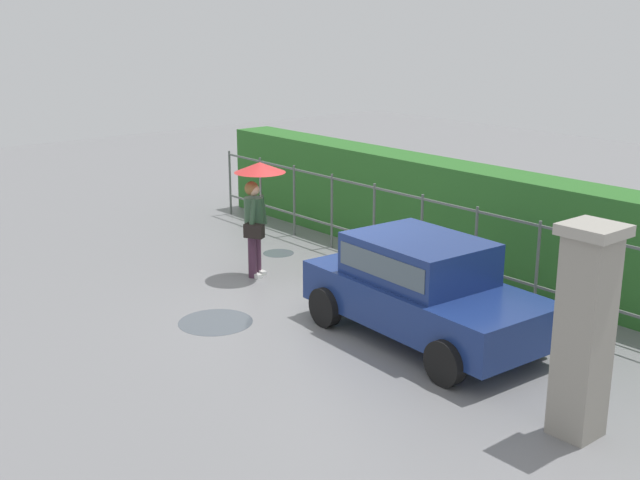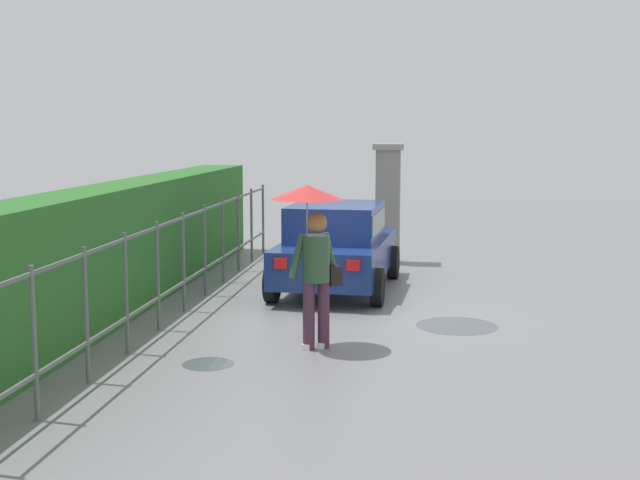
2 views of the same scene
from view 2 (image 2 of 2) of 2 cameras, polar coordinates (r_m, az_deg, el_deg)
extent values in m
plane|color=slate|center=(13.07, 2.00, -4.70)|extent=(40.00, 40.00, 0.00)
cube|color=navy|center=(14.63, 1.15, -1.06)|extent=(3.78, 1.83, 0.60)
cube|color=navy|center=(14.40, 1.06, 1.21)|extent=(1.97, 1.54, 0.60)
cube|color=#4C5B66|center=(14.40, 1.06, 1.29)|extent=(1.82, 1.55, 0.33)
cylinder|color=black|center=(16.04, -1.09, -1.30)|extent=(0.61, 0.21, 0.60)
cylinder|color=black|center=(15.79, 4.89, -1.47)|extent=(0.61, 0.21, 0.60)
cylinder|color=black|center=(13.63, -3.20, -2.90)|extent=(0.61, 0.21, 0.60)
cylinder|color=black|center=(13.34, 3.83, -3.14)|extent=(0.61, 0.21, 0.60)
cube|color=red|center=(12.91, -2.61, -1.56)|extent=(0.07, 0.20, 0.16)
cube|color=red|center=(12.71, 2.23, -1.70)|extent=(0.07, 0.20, 0.16)
cylinder|color=#47283D|center=(10.74, -0.75, -5.07)|extent=(0.15, 0.15, 0.86)
cylinder|color=#47283D|center=(10.81, 0.24, -4.98)|extent=(0.15, 0.15, 0.86)
cube|color=white|center=(10.88, -0.87, -7.01)|extent=(0.26, 0.10, 0.08)
cube|color=white|center=(10.96, 0.11, -6.90)|extent=(0.26, 0.10, 0.08)
cylinder|color=#2D4C33|center=(10.64, -0.26, -1.23)|extent=(0.34, 0.34, 0.58)
sphere|color=#DBAD89|center=(10.58, -0.26, 1.07)|extent=(0.22, 0.22, 0.22)
sphere|color=olive|center=(10.55, -0.20, 1.16)|extent=(0.25, 0.25, 0.25)
cylinder|color=#2D4C33|center=(10.63, -1.52, -1.09)|extent=(0.19, 0.24, 0.56)
cylinder|color=#2D4C33|center=(10.79, 0.66, -0.95)|extent=(0.19, 0.24, 0.56)
cylinder|color=#B2B2B7|center=(10.65, -0.86, 0.65)|extent=(0.02, 0.02, 0.77)
cone|color=red|center=(10.60, -0.87, 3.20)|extent=(0.90, 0.90, 0.18)
cube|color=black|center=(10.89, 0.77, -2.31)|extent=(0.37, 0.31, 0.24)
cube|color=gray|center=(17.44, 4.53, 2.21)|extent=(0.48, 0.48, 2.30)
cube|color=#9E998E|center=(17.37, 4.57, 6.19)|extent=(0.60, 0.60, 0.12)
cylinder|color=#59605B|center=(8.55, -18.44, -6.57)|extent=(0.05, 0.05, 1.50)
cylinder|color=#59605B|center=(9.63, -15.27, -4.87)|extent=(0.05, 0.05, 1.50)
cylinder|color=#59605B|center=(10.74, -12.76, -3.50)|extent=(0.05, 0.05, 1.50)
cylinder|color=#59605B|center=(11.88, -10.72, -2.39)|extent=(0.05, 0.05, 1.50)
cylinder|color=#59605B|center=(13.03, -9.05, -1.47)|extent=(0.05, 0.05, 1.50)
cylinder|color=#59605B|center=(14.19, -7.65, -0.70)|extent=(0.05, 0.05, 1.50)
cylinder|color=#59605B|center=(15.36, -6.47, -0.05)|extent=(0.05, 0.05, 1.50)
cylinder|color=#59605B|center=(16.54, -5.45, 0.51)|extent=(0.05, 0.05, 1.50)
cylinder|color=#59605B|center=(17.73, -4.57, 1.00)|extent=(0.05, 0.05, 1.50)
cylinder|color=#59605B|center=(18.92, -3.80, 1.42)|extent=(0.05, 0.05, 1.50)
cube|color=#59605B|center=(12.94, -9.11, 1.46)|extent=(12.22, 0.03, 0.04)
cube|color=#59605B|center=(13.08, -9.03, -2.77)|extent=(12.22, 0.03, 0.04)
cube|color=#2D6B28|center=(13.32, -13.24, -0.51)|extent=(13.22, 0.90, 1.90)
cylinder|color=#4C545B|center=(12.23, 9.07, -5.65)|extent=(1.14, 1.14, 0.00)
cylinder|color=#4C545B|center=(10.28, -7.44, -8.16)|extent=(0.61, 0.61, 0.00)
camera|label=1|loc=(22.70, 24.45, 11.28)|focal=44.94mm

